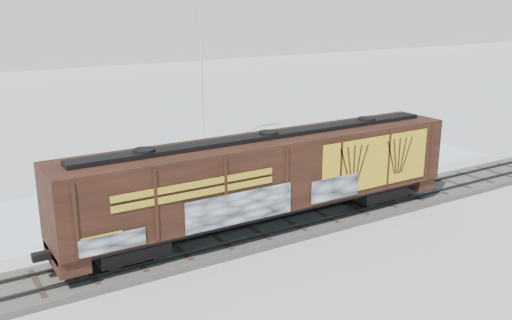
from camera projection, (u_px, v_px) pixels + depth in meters
ground at (290, 227)px, 28.27m from camera, size 500.00×500.00×0.00m
rail_track at (290, 225)px, 28.23m from camera, size 50.00×3.40×0.43m
parking_strip at (218, 187)px, 34.39m from camera, size 40.00×8.00×0.03m
hopper_railcar at (268, 175)px, 26.79m from camera, size 20.16×3.06×4.51m
flagpole at (203, 83)px, 41.48m from camera, size 2.30×0.90×13.30m
car_silver at (172, 193)px, 30.80m from camera, size 4.87×2.66×1.57m
car_white at (187, 181)px, 33.13m from camera, size 4.50×2.80×1.40m
car_dark at (275, 167)px, 35.85m from camera, size 5.46×3.48×1.47m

